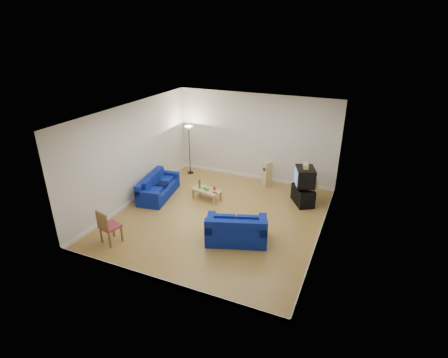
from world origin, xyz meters
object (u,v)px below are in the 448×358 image
at_px(coffee_table, 207,191).
at_px(sofa_loveseat, 236,232).
at_px(television, 305,177).
at_px(tv_stand, 303,196).
at_px(sofa_three_seat, 157,189).

bearing_deg(coffee_table, sofa_loveseat, -46.54).
relative_size(coffee_table, television, 1.16).
height_order(sofa_loveseat, tv_stand, sofa_loveseat).
bearing_deg(tv_stand, sofa_loveseat, -54.01).
bearing_deg(sofa_loveseat, tv_stand, 49.07).
distance_m(sofa_loveseat, coffee_table, 2.65).
relative_size(sofa_loveseat, coffee_table, 1.73).
bearing_deg(television, tv_stand, -4.80).
bearing_deg(sofa_loveseat, sofa_three_seat, 137.96).
relative_size(sofa_three_seat, television, 2.21).
distance_m(sofa_loveseat, television, 3.22).
xyz_separation_m(sofa_loveseat, coffee_table, (-1.83, 1.93, -0.00)).
relative_size(tv_stand, television, 1.01).
relative_size(sofa_three_seat, coffee_table, 1.89).
distance_m(tv_stand, television, 0.67).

